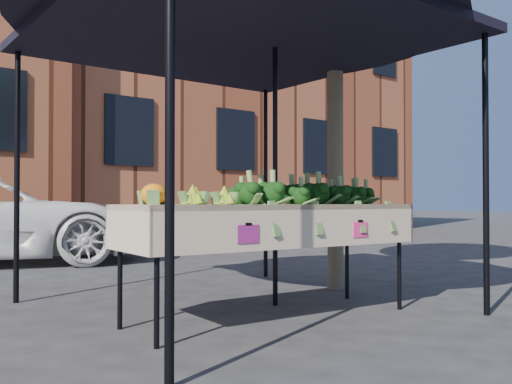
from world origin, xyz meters
name	(u,v)px	position (x,y,z in m)	size (l,w,h in m)	color
ground	(285,316)	(0.00, 0.00, 0.00)	(90.00, 90.00, 0.00)	#262628
table	(271,261)	(-0.15, -0.01, 0.45)	(2.44, 0.93, 0.90)	beige
canopy	(238,150)	(-0.12, 0.48, 1.37)	(3.16, 3.16, 2.74)	black
broccoli_heap	(306,190)	(0.24, 0.01, 1.02)	(1.58, 0.55, 0.23)	black
romanesco_cluster	(200,192)	(-0.82, -0.03, 0.99)	(0.41, 0.45, 0.18)	#AAC12A
cauliflower_pair	(154,193)	(-1.20, -0.06, 0.98)	(0.18, 0.18, 0.16)	orange
street_tree	(335,58)	(1.32, 0.72, 2.45)	(2.49, 2.49, 4.90)	#1E4C14
building_right	(203,103)	(7.00, 12.50, 4.25)	(12.00, 8.00, 8.50)	brown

